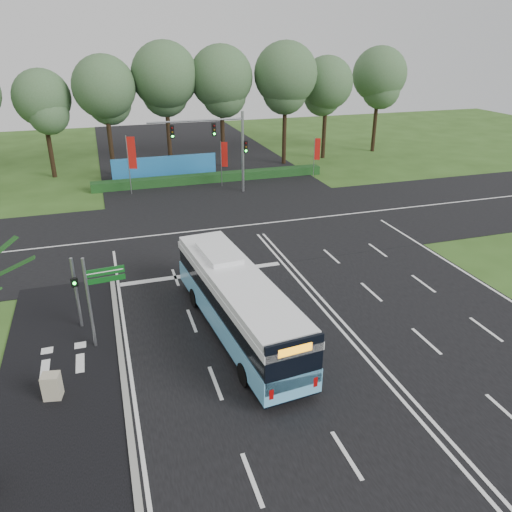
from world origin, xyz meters
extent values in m
plane|color=#2E4D19|center=(0.00, 0.00, 0.00)|extent=(120.00, 120.00, 0.00)
cube|color=black|center=(0.00, 0.00, 0.02)|extent=(20.00, 120.00, 0.04)
cube|color=black|center=(0.00, 12.00, 0.03)|extent=(120.00, 14.00, 0.05)
cube|color=black|center=(-12.50, -3.00, 0.03)|extent=(5.00, 18.00, 0.06)
cube|color=gray|center=(-10.10, -3.00, 0.06)|extent=(0.25, 18.00, 0.12)
cube|color=#64B9E9|center=(-4.73, -1.70, 1.02)|extent=(3.47, 11.63, 1.05)
cube|color=black|center=(-4.73, -1.70, 0.54)|extent=(3.44, 11.57, 0.29)
cube|color=black|center=(-4.73, -1.70, 1.98)|extent=(3.36, 11.45, 0.91)
cube|color=white|center=(-4.73, -1.70, 2.55)|extent=(3.47, 11.63, 0.33)
cube|color=white|center=(-4.73, -1.70, 2.88)|extent=(3.38, 11.17, 0.33)
cube|color=white|center=(-4.96, 0.68, 3.17)|extent=(1.79, 3.00, 0.24)
cube|color=black|center=(-4.19, -7.34, 2.02)|extent=(2.32, 0.34, 2.10)
cube|color=orange|center=(-4.19, -7.38, 2.69)|extent=(1.34, 0.19, 0.33)
cylinder|color=black|center=(-6.15, 1.43, 0.50)|extent=(0.36, 1.01, 0.99)
cylinder|color=black|center=(-3.93, 1.64, 0.50)|extent=(0.36, 1.01, 0.99)
cylinder|color=black|center=(-5.49, -5.41, 0.50)|extent=(0.36, 1.01, 0.99)
cylinder|color=black|center=(-3.28, -5.20, 0.50)|extent=(0.36, 1.01, 0.99)
cylinder|color=gray|center=(-11.73, 1.10, 1.82)|extent=(0.15, 0.15, 3.64)
cube|color=black|center=(-11.73, 0.92, 2.49)|extent=(0.34, 0.27, 0.42)
sphere|color=#19F233|center=(-11.73, 0.82, 2.49)|extent=(0.15, 0.15, 0.15)
cylinder|color=gray|center=(-11.13, -0.82, 2.19)|extent=(0.13, 0.13, 4.38)
cube|color=#0D4D16|center=(-10.31, -0.74, 3.61)|extent=(1.64, 0.21, 0.33)
cube|color=#0D4D16|center=(-10.31, -0.74, 3.23)|extent=(1.64, 0.21, 0.24)
cube|color=white|center=(-10.31, -0.78, 3.61)|extent=(1.53, 0.15, 0.04)
cube|color=#B2AA8F|center=(-12.75, -3.97, 0.55)|extent=(0.75, 0.66, 1.10)
cylinder|color=gray|center=(-7.60, 22.72, 2.57)|extent=(0.08, 0.08, 5.13)
cube|color=red|center=(-7.24, 22.60, 3.65)|extent=(0.66, 0.25, 2.74)
cylinder|color=gray|center=(0.59, 22.71, 2.09)|extent=(0.06, 0.06, 4.18)
cube|color=red|center=(0.88, 22.62, 2.97)|extent=(0.54, 0.21, 2.23)
cylinder|color=gray|center=(10.00, 23.21, 1.94)|extent=(0.06, 0.06, 3.88)
cube|color=red|center=(10.27, 23.12, 2.76)|extent=(0.50, 0.20, 2.07)
cylinder|color=gray|center=(2.00, 20.50, 3.50)|extent=(0.24, 0.24, 7.00)
cylinder|color=gray|center=(-2.00, 20.50, 6.40)|extent=(8.00, 0.16, 0.16)
cube|color=black|center=(-0.50, 20.50, 5.60)|extent=(0.32, 0.28, 1.05)
cube|color=black|center=(-4.00, 20.50, 5.60)|extent=(0.32, 0.28, 1.05)
cube|color=black|center=(2.25, 20.50, 4.00)|extent=(0.32, 0.28, 1.05)
cube|color=#143312|center=(0.00, 24.50, 0.40)|extent=(22.00, 1.20, 0.80)
cube|color=#206EB2|center=(-4.00, 27.00, 1.10)|extent=(10.00, 0.30, 2.20)
cylinder|color=black|center=(-14.35, 30.99, 3.57)|extent=(0.44, 0.44, 7.14)
sphere|color=#3D5B35|center=(-14.35, 30.99, 7.52)|extent=(5.26, 5.26, 5.26)
cylinder|color=black|center=(-8.70, 30.09, 3.99)|extent=(0.44, 0.44, 7.99)
sphere|color=#3D5B35|center=(-8.70, 30.09, 8.41)|extent=(5.88, 5.88, 5.88)
cylinder|color=black|center=(-2.89, 30.66, 4.40)|extent=(0.44, 0.44, 8.80)
sphere|color=#3D5B35|center=(-2.89, 30.66, 9.27)|extent=(6.49, 6.49, 6.49)
cylinder|color=black|center=(2.61, 30.14, 4.27)|extent=(0.44, 0.44, 8.54)
sphere|color=#3D5B35|center=(2.61, 30.14, 8.99)|extent=(6.30, 6.30, 6.30)
cylinder|color=black|center=(9.18, 29.36, 4.38)|extent=(0.44, 0.44, 8.76)
sphere|color=#3D5B35|center=(9.18, 29.36, 9.22)|extent=(6.45, 6.45, 6.45)
cylinder|color=black|center=(14.43, 30.67, 3.86)|extent=(0.44, 0.44, 7.71)
sphere|color=#3D5B35|center=(14.43, 30.67, 8.12)|extent=(5.68, 5.68, 5.68)
cylinder|color=black|center=(21.66, 32.16, 4.16)|extent=(0.44, 0.44, 8.32)
sphere|color=#3D5B35|center=(21.66, 32.16, 8.76)|extent=(6.13, 6.13, 6.13)
camera|label=1|loc=(-9.95, -20.99, 12.86)|focal=35.00mm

